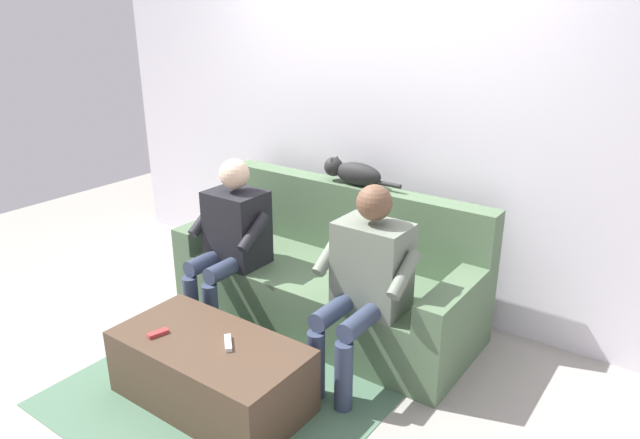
{
  "coord_description": "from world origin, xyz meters",
  "views": [
    {
      "loc": [
        -2.01,
        2.76,
        2.04
      ],
      "look_at": [
        0.0,
        -0.03,
        0.76
      ],
      "focal_mm": 32.33,
      "sensor_mm": 36.0,
      "label": 1
    }
  ],
  "objects": [
    {
      "name": "back_wall",
      "position": [
        0.0,
        -0.7,
        1.22
      ],
      "size": [
        4.98,
        0.06,
        2.44
      ],
      "primitive_type": "cube",
      "color": "silver",
      "rests_on": "ground"
    },
    {
      "name": "person_left_seated",
      "position": [
        -0.53,
        0.26,
        0.63
      ],
      "size": [
        0.56,
        0.6,
        1.14
      ],
      "color": "slate",
      "rests_on": "ground"
    },
    {
      "name": "cat_on_backrest",
      "position": [
        0.01,
        -0.42,
        0.98
      ],
      "size": [
        0.59,
        0.13,
        0.17
      ],
      "color": "black",
      "rests_on": "couch"
    },
    {
      "name": "couch",
      "position": [
        0.0,
        -0.14,
        0.3
      ],
      "size": [
        2.05,
        0.83,
        0.9
      ],
      "color": "#516B4C",
      "rests_on": "ground"
    },
    {
      "name": "floor_rug",
      "position": [
        0.0,
        0.87,
        0.0
      ],
      "size": [
        1.68,
        1.53,
        0.01
      ],
      "primitive_type": "cube",
      "color": "#4C7056",
      "rests_on": "ground"
    },
    {
      "name": "person_right_seated",
      "position": [
        0.53,
        0.24,
        0.63
      ],
      "size": [
        0.52,
        0.57,
        1.12
      ],
      "color": "black",
      "rests_on": "ground"
    },
    {
      "name": "remote_red",
      "position": [
        0.26,
        1.09,
        0.39
      ],
      "size": [
        0.07,
        0.12,
        0.02
      ],
      "primitive_type": "cube",
      "rotation": [
        0.0,
        0.0,
        4.44
      ],
      "color": "#B73333",
      "rests_on": "coffee_table"
    },
    {
      "name": "remote_white",
      "position": [
        -0.11,
        0.94,
        0.39
      ],
      "size": [
        0.13,
        0.12,
        0.02
      ],
      "primitive_type": "cube",
      "rotation": [
        0.0,
        0.0,
        5.53
      ],
      "color": "white",
      "rests_on": "coffee_table"
    },
    {
      "name": "coffee_table",
      "position": [
        0.0,
        0.98,
        0.19
      ],
      "size": [
        1.06,
        0.55,
        0.38
      ],
      "color": "#4C3828",
      "rests_on": "ground"
    },
    {
      "name": "ground_plane",
      "position": [
        0.0,
        0.6,
        0.0
      ],
      "size": [
        8.0,
        8.0,
        0.0
      ],
      "primitive_type": "plane",
      "color": "gray"
    }
  ]
}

